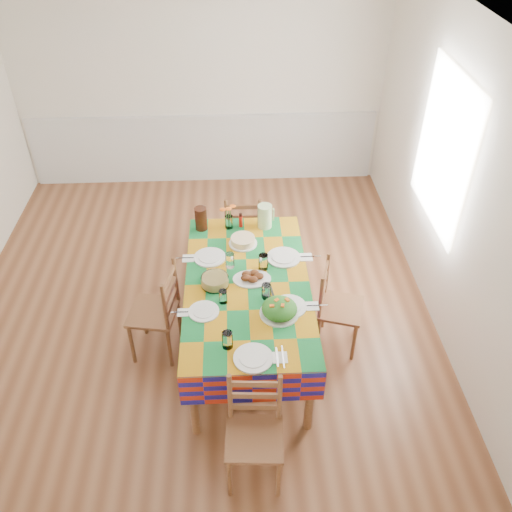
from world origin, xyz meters
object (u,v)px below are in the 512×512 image
(chair_left, at_px, (158,312))
(chair_right, at_px, (336,307))
(chair_far, at_px, (243,230))
(meat_platter, at_px, (252,277))
(tea_pitcher, at_px, (201,219))
(green_pitcher, at_px, (265,216))
(chair_near, at_px, (254,433))
(dining_table, at_px, (247,291))

(chair_left, xyz_separation_m, chair_right, (1.55, 0.02, -0.03))
(chair_far, relative_size, chair_right, 1.00)
(meat_platter, xyz_separation_m, chair_right, (0.74, -0.03, -0.35))
(tea_pitcher, relative_size, chair_right, 0.26)
(green_pitcher, height_order, chair_near, green_pitcher)
(green_pitcher, height_order, tea_pitcher, green_pitcher)
(chair_near, xyz_separation_m, chair_left, (-0.77, 1.21, 0.02))
(dining_table, distance_m, chair_far, 1.24)
(dining_table, distance_m, chair_left, 0.80)
(chair_left, bearing_deg, chair_far, 157.97)
(green_pitcher, bearing_deg, dining_table, -103.35)
(meat_platter, bearing_deg, tea_pitcher, 120.08)
(dining_table, relative_size, chair_left, 2.07)
(green_pitcher, bearing_deg, meat_platter, -101.32)
(dining_table, bearing_deg, green_pitcher, 76.65)
(green_pitcher, xyz_separation_m, chair_far, (-0.19, 0.41, -0.44))
(dining_table, xyz_separation_m, tea_pitcher, (-0.40, 0.81, 0.20))
(chair_far, height_order, chair_left, chair_left)
(tea_pitcher, xyz_separation_m, chair_left, (-0.37, -0.81, -0.41))
(chair_right, bearing_deg, dining_table, 107.96)
(tea_pitcher, relative_size, chair_far, 0.26)
(meat_platter, relative_size, tea_pitcher, 1.42)
(tea_pitcher, distance_m, chair_far, 0.72)
(chair_right, bearing_deg, meat_platter, 104.77)
(chair_right, bearing_deg, tea_pitcher, 73.16)
(dining_table, height_order, green_pitcher, green_pitcher)
(green_pitcher, relative_size, chair_near, 0.26)
(dining_table, height_order, tea_pitcher, tea_pitcher)
(chair_near, relative_size, chair_right, 1.02)
(tea_pitcher, distance_m, chair_left, 0.98)
(meat_platter, height_order, chair_near, chair_near)
(green_pitcher, distance_m, chair_near, 2.09)
(chair_near, bearing_deg, chair_far, 93.82)
(chair_near, height_order, chair_far, chair_near)
(dining_table, xyz_separation_m, green_pitcher, (0.19, 0.81, 0.20))
(meat_platter, height_order, chair_left, chair_left)
(meat_platter, distance_m, chair_far, 1.23)
(dining_table, xyz_separation_m, chair_right, (0.78, 0.01, -0.24))
(tea_pitcher, xyz_separation_m, chair_near, (0.41, -2.03, -0.43))
(chair_left, bearing_deg, chair_right, 100.79)
(chair_far, bearing_deg, chair_right, 124.96)
(chair_left, distance_m, chair_right, 1.55)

